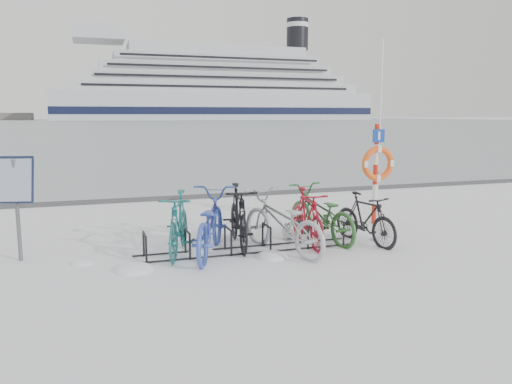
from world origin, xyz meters
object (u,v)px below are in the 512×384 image
at_px(lifebuoy_station, 377,164).
at_px(cruise_ferry, 216,92).
at_px(bike_rack, 248,241).
at_px(info_board, 15,186).

xyz_separation_m(lifebuoy_station, cruise_ferry, (52.55, 232.56, 12.40)).
distance_m(lifebuoy_station, cruise_ferry, 238.74).
bearing_deg(bike_rack, info_board, 171.22).
bearing_deg(bike_rack, lifebuoy_station, 20.37).
height_order(bike_rack, cruise_ferry, cruise_ferry).
xyz_separation_m(bike_rack, lifebuoy_station, (3.37, 1.25, 1.17)).
relative_size(info_board, cruise_ferry, 0.01).
distance_m(bike_rack, info_board, 3.98).
xyz_separation_m(bike_rack, info_board, (-3.78, 0.58, 1.08)).
bearing_deg(bike_rack, cruise_ferry, 76.55).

